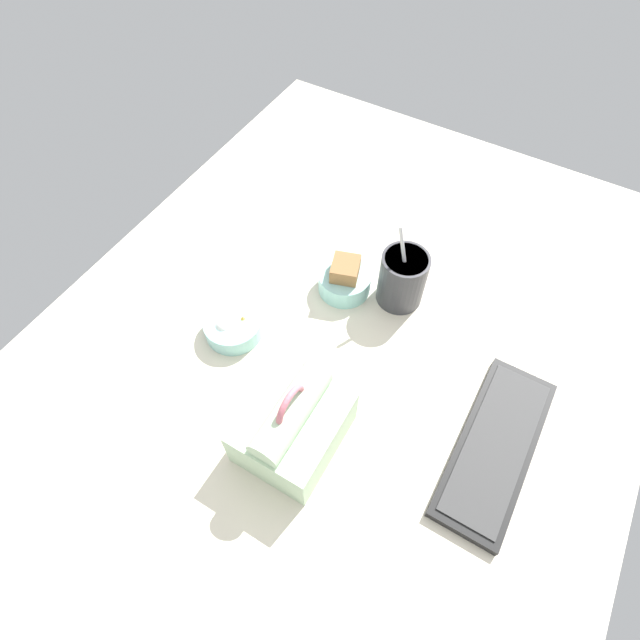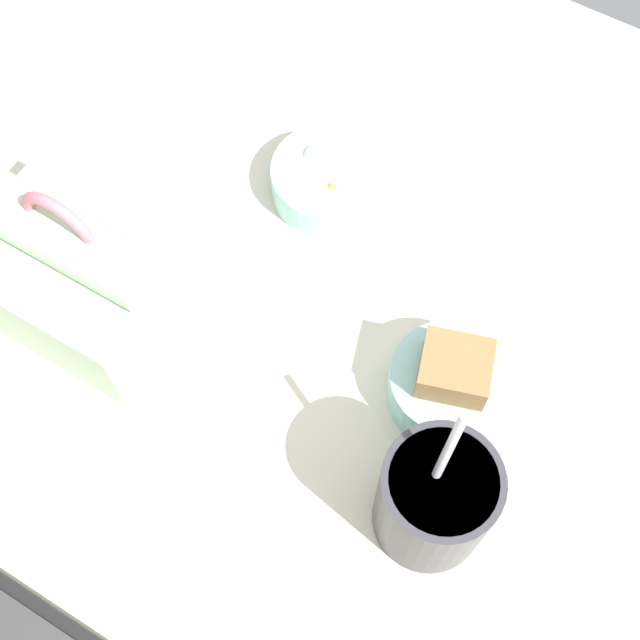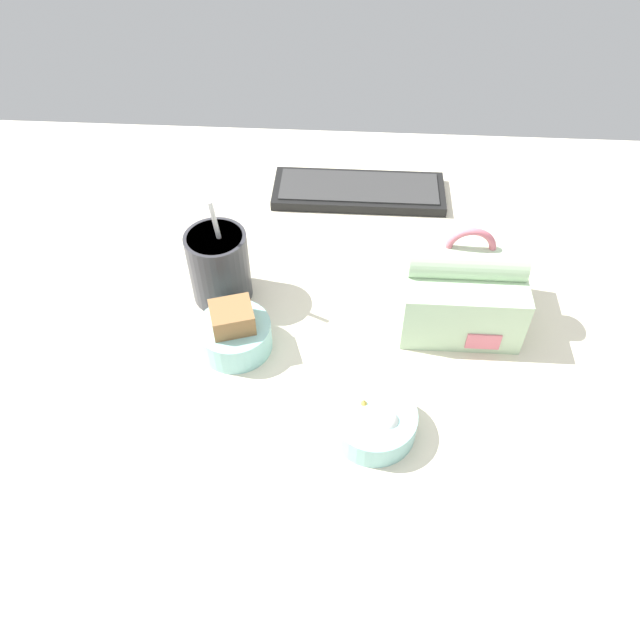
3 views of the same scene
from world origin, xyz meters
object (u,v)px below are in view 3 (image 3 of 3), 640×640
at_px(keyboard, 359,191).
at_px(bento_bowl_snacks, 374,421).
at_px(lunch_bag, 461,288).
at_px(soup_cup, 219,265).
at_px(bento_bowl_sandwich, 234,333).

distance_m(keyboard, bento_bowl_snacks, 0.52).
relative_size(keyboard, lunch_bag, 1.83).
bearing_deg(lunch_bag, keyboard, 117.17).
bearing_deg(keyboard, soup_cup, -127.17).
bearing_deg(lunch_bag, bento_bowl_snacks, -120.28).
distance_m(lunch_bag, bento_bowl_sandwich, 0.34).
bearing_deg(lunch_bag, bento_bowl_sandwich, -165.91).
xyz_separation_m(keyboard, lunch_bag, (0.15, -0.30, 0.05)).
bearing_deg(lunch_bag, soup_cup, 176.15).
bearing_deg(soup_cup, bento_bowl_sandwich, -70.89).
height_order(lunch_bag, bento_bowl_snacks, lunch_bag).
distance_m(soup_cup, bento_bowl_snacks, 0.34).
bearing_deg(bento_bowl_snacks, soup_cup, 134.85).
xyz_separation_m(soup_cup, bento_bowl_snacks, (0.24, -0.24, -0.04)).
xyz_separation_m(lunch_bag, soup_cup, (-0.36, 0.02, 0.00)).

